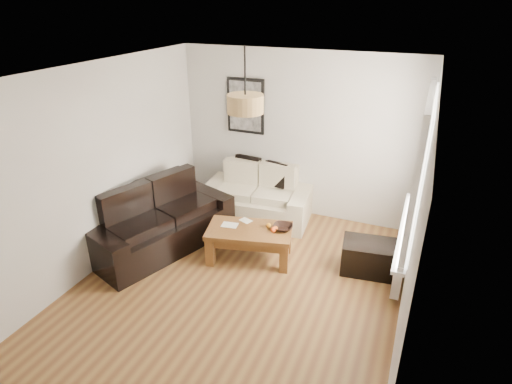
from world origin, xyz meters
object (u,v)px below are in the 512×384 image
at_px(loveseat_cream, 257,194).
at_px(ottoman, 370,257).
at_px(coffee_table, 250,243).
at_px(sofa_leather, 159,218).

relative_size(loveseat_cream, ottoman, 2.29).
bearing_deg(coffee_table, ottoman, 11.89).
bearing_deg(loveseat_cream, sofa_leather, -131.61).
bearing_deg(coffee_table, loveseat_cream, 107.73).
bearing_deg(loveseat_cream, ottoman, -27.81).
xyz_separation_m(loveseat_cream, coffee_table, (0.36, -1.12, -0.19)).
relative_size(sofa_leather, coffee_table, 1.81).
xyz_separation_m(sofa_leather, coffee_table, (1.31, 0.18, -0.21)).
bearing_deg(ottoman, sofa_leather, -169.99).
distance_m(loveseat_cream, ottoman, 2.09).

